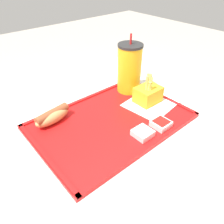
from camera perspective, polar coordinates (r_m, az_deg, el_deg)
The scene contains 8 objects.
dining_table at distance 0.95m, azimuth 1.54°, elevation -21.75°, with size 1.18×0.86×0.74m.
food_tray at distance 0.69m, azimuth -0.00°, elevation -2.34°, with size 0.47×0.32×0.01m.
paper_napkin at distance 0.77m, azimuth 10.21°, elevation 2.31°, with size 0.19×0.16×0.00m.
soda_cup at distance 0.80m, azimuth 4.57°, elevation 11.32°, with size 0.09×0.09×0.21m.
hot_dog_far at distance 0.69m, azimuth -15.30°, elevation -0.93°, with size 0.12×0.06×0.04m.
fries_carton at distance 0.76m, azimuth 9.38°, elevation 4.67°, with size 0.08×0.07×0.11m.
sauce_cup_mayo at distance 0.63m, azimuth 8.03°, elevation -5.39°, with size 0.05×0.05×0.02m.
sauce_cup_ketchup at distance 0.67m, azimuth 12.68°, elevation -2.98°, with size 0.05×0.05×0.02m.
Camera 1 is at (-0.35, -0.37, 1.17)m, focal length 35.00 mm.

